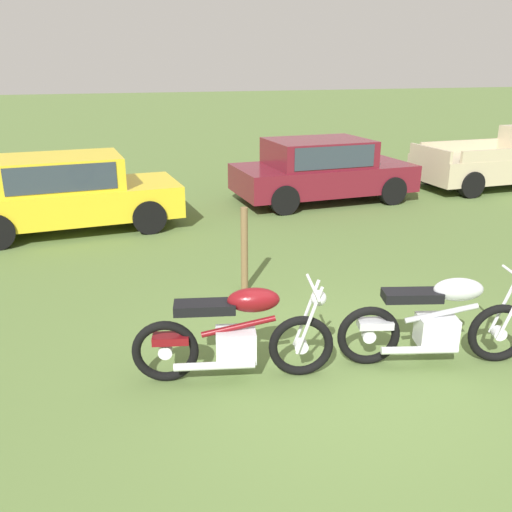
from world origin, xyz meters
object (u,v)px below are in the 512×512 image
Objects in this scene: motorcycle_silver at (438,321)px; car_burgundy at (321,167)px; motorcycle_maroon at (236,335)px; fence_post_wooden at (244,250)px; car_yellow at (67,189)px.

motorcycle_silver is 0.49× the size of car_burgundy.
fence_post_wooden reaches higher than motorcycle_maroon.
fence_post_wooden is at bearing -62.63° from car_yellow.
motorcycle_silver is at bearing -106.43° from car_burgundy.
car_burgundy is 3.36× the size of fence_post_wooden.
motorcycle_silver is at bearing -62.14° from fence_post_wooden.
car_burgundy is at bearing 90.95° from motorcycle_silver.
fence_post_wooden reaches higher than motorcycle_silver.
fence_post_wooden is at bearing 134.22° from motorcycle_silver.
motorcycle_maroon is 0.49× the size of car_yellow.
car_yellow is (-1.52, 6.14, 0.30)m from motorcycle_maroon.
car_yellow reaches higher than motorcycle_silver.
motorcycle_maroon is 2.14m from motorcycle_silver.
motorcycle_maroon is at bearing -174.07° from motorcycle_silver.
motorcycle_maroon is 7.90m from car_burgundy.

